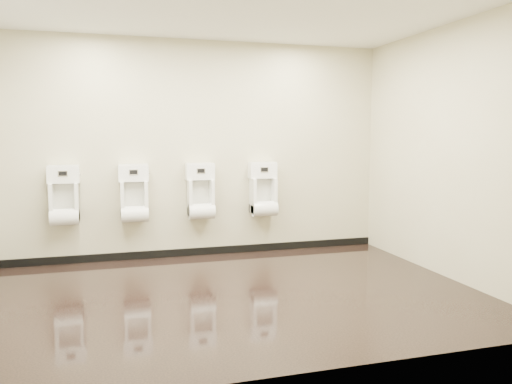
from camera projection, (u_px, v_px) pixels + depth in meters
ground at (229, 295)px, 4.98m from camera, size 5.00×3.50×0.00m
ceiling at (227, 5)px, 4.66m from camera, size 5.00×3.50×0.00m
back_wall at (198, 150)px, 6.49m from camera, size 5.00×0.02×2.80m
front_wall at (290, 165)px, 3.15m from camera, size 5.00×0.02×2.80m
right_wall at (449, 152)px, 5.51m from camera, size 0.02×3.50×2.80m
skirting_back at (199, 251)px, 6.63m from camera, size 5.00×0.02×0.10m
urinal_0 at (64, 200)px, 5.98m from camera, size 0.38×0.28×0.70m
urinal_1 at (134, 197)px, 6.21m from camera, size 0.38×0.28×0.70m
urinal_2 at (201, 195)px, 6.44m from camera, size 0.38×0.28×0.70m
urinal_3 at (263, 193)px, 6.67m from camera, size 0.38×0.28×0.70m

